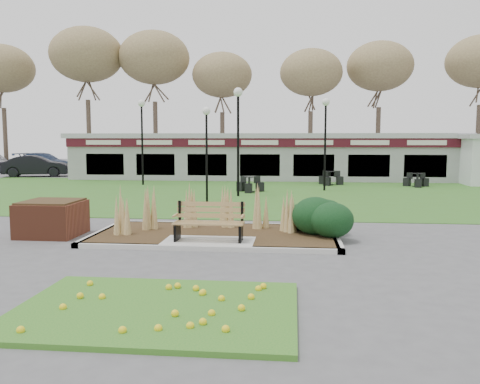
# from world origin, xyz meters

# --- Properties ---
(ground) EXTENTS (100.00, 100.00, 0.00)m
(ground) POSITION_xyz_m (0.00, 0.00, 0.00)
(ground) COLOR #515154
(ground) RESTS_ON ground
(lawn) EXTENTS (34.00, 16.00, 0.02)m
(lawn) POSITION_xyz_m (0.00, 12.00, 0.01)
(lawn) COLOR #376720
(lawn) RESTS_ON ground
(flower_bed) EXTENTS (4.20, 3.00, 0.16)m
(flower_bed) POSITION_xyz_m (0.00, -4.60, 0.07)
(flower_bed) COLOR #266C1F
(flower_bed) RESTS_ON ground
(planting_bed) EXTENTS (6.75, 3.40, 1.27)m
(planting_bed) POSITION_xyz_m (1.27, 1.35, 0.37)
(planting_bed) COLOR #312013
(planting_bed) RESTS_ON ground
(park_bench) EXTENTS (1.70, 0.66, 0.93)m
(park_bench) POSITION_xyz_m (0.00, 0.25, 0.59)
(park_bench) COLOR olive
(park_bench) RESTS_ON ground
(brick_planter) EXTENTS (1.50, 1.50, 0.95)m
(brick_planter) POSITION_xyz_m (-4.40, 1.00, 0.48)
(brick_planter) COLOR brown
(brick_planter) RESTS_ON ground
(food_pavilion) EXTENTS (24.60, 3.40, 2.90)m
(food_pavilion) POSITION_xyz_m (0.00, 19.96, 1.48)
(food_pavilion) COLOR #98989B
(food_pavilion) RESTS_ON ground
(tree_backdrop) EXTENTS (47.24, 5.24, 10.36)m
(tree_backdrop) POSITION_xyz_m (0.00, 28.00, 8.36)
(tree_backdrop) COLOR #47382B
(tree_backdrop) RESTS_ON ground
(lamp_post_mid_left) EXTENTS (0.32, 0.32, 3.82)m
(lamp_post_mid_left) POSITION_xyz_m (-1.39, 7.96, 2.78)
(lamp_post_mid_left) COLOR black
(lamp_post_mid_left) RESTS_ON ground
(lamp_post_mid_right) EXTENTS (0.40, 0.40, 4.81)m
(lamp_post_mid_right) POSITION_xyz_m (-0.44, 10.64, 3.51)
(lamp_post_mid_right) COLOR black
(lamp_post_mid_right) RESTS_ON ground
(lamp_post_far_right) EXTENTS (0.38, 0.38, 4.55)m
(lamp_post_far_right) POSITION_xyz_m (3.55, 13.57, 3.32)
(lamp_post_far_right) COLOR black
(lamp_post_far_right) RESTS_ON ground
(lamp_post_far_left) EXTENTS (0.39, 0.39, 4.70)m
(lamp_post_far_left) POSITION_xyz_m (-6.31, 15.60, 3.43)
(lamp_post_far_left) COLOR black
(lamp_post_far_left) RESTS_ON ground
(bistro_set_a) EXTENTS (1.38, 1.21, 0.73)m
(bistro_set_a) POSITION_xyz_m (-0.08, 12.51, 0.26)
(bistro_set_a) COLOR black
(bistro_set_a) RESTS_ON ground
(bistro_set_b) EXTENTS (1.34, 1.41, 0.76)m
(bistro_set_b) POSITION_xyz_m (4.04, 16.68, 0.27)
(bistro_set_b) COLOR black
(bistro_set_b) RESTS_ON ground
(bistro_set_c) EXTENTS (1.35, 1.23, 0.72)m
(bistro_set_c) POSITION_xyz_m (8.58, 16.10, 0.26)
(bistro_set_c) COLOR black
(bistro_set_c) RESTS_ON ground
(car_black) EXTENTS (4.62, 2.78, 1.44)m
(car_black) POSITION_xyz_m (-15.43, 21.00, 0.72)
(car_black) COLOR black
(car_black) RESTS_ON ground
(car_blue) EXTENTS (5.33, 3.43, 1.44)m
(car_blue) POSITION_xyz_m (-17.99, 27.00, 0.72)
(car_blue) COLOR navy
(car_blue) RESTS_ON ground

